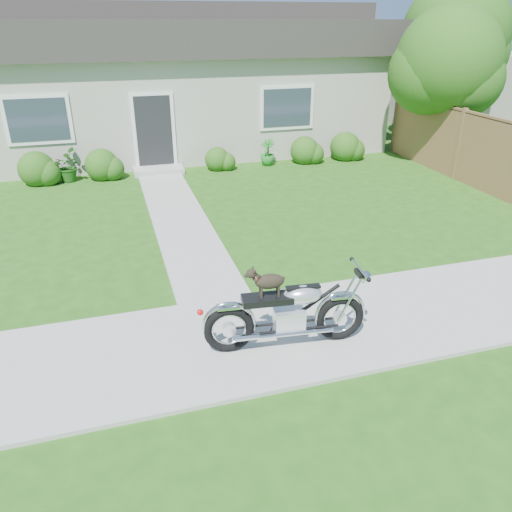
% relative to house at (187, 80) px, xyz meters
% --- Properties ---
extents(ground, '(80.00, 80.00, 0.00)m').
position_rel_house_xyz_m(ground, '(0.00, -11.99, -2.16)').
color(ground, '#235114').
rests_on(ground, ground).
extents(sidewalk, '(24.00, 2.20, 0.04)m').
position_rel_house_xyz_m(sidewalk, '(0.00, -11.99, -2.14)').
color(sidewalk, '#9E9B93').
rests_on(sidewalk, ground).
extents(walkway, '(1.20, 8.00, 0.03)m').
position_rel_house_xyz_m(walkway, '(-1.50, -6.99, -2.14)').
color(walkway, '#9E9B93').
rests_on(walkway, ground).
extents(house, '(12.60, 7.03, 4.50)m').
position_rel_house_xyz_m(house, '(0.00, 0.00, 0.00)').
color(house, beige).
rests_on(house, ground).
extents(fence, '(0.12, 6.62, 1.90)m').
position_rel_house_xyz_m(fence, '(6.30, -6.24, -1.22)').
color(fence, brown).
rests_on(fence, ground).
extents(tree_near, '(2.90, 2.89, 4.43)m').
position_rel_house_xyz_m(tree_near, '(6.64, -4.99, 0.68)').
color(tree_near, '#3D2B1C').
rests_on(tree_near, ground).
extents(tree_far, '(3.47, 3.47, 5.31)m').
position_rel_house_xyz_m(tree_far, '(8.71, -2.36, 1.25)').
color(tree_far, '#3D2B1C').
rests_on(tree_far, ground).
extents(shrub_row, '(9.93, 0.95, 0.95)m').
position_rel_house_xyz_m(shrub_row, '(-0.23, -3.49, -1.78)').
color(shrub_row, '#295416').
rests_on(shrub_row, ground).
extents(potted_plant_left, '(0.83, 0.90, 0.84)m').
position_rel_house_xyz_m(potted_plant_left, '(-3.96, -3.44, -1.73)').
color(potted_plant_left, '#1D4F14').
rests_on(potted_plant_left, ground).
extents(potted_plant_right, '(0.61, 0.61, 0.77)m').
position_rel_house_xyz_m(potted_plant_right, '(1.76, -3.44, -1.77)').
color(potted_plant_right, '#1E6D21').
rests_on(potted_plant_right, ground).
extents(motorcycle_with_dog, '(2.22, 0.60, 1.18)m').
position_rel_house_xyz_m(motorcycle_with_dog, '(-0.83, -12.35, -1.60)').
color(motorcycle_with_dog, black).
rests_on(motorcycle_with_dog, sidewalk).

